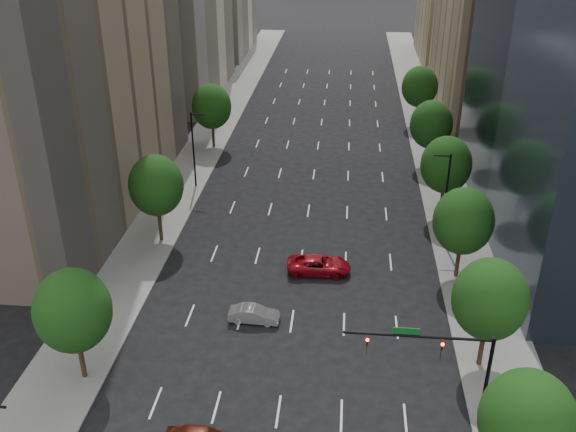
% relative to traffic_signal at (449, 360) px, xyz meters
% --- Properties ---
extents(sidewalk_left, '(6.00, 200.00, 0.15)m').
position_rel_traffic_signal_xyz_m(sidewalk_left, '(-26.03, 30.00, -5.10)').
color(sidewalk_left, slate).
rests_on(sidewalk_left, ground).
extents(sidewalk_right, '(6.00, 200.00, 0.15)m').
position_rel_traffic_signal_xyz_m(sidewalk_right, '(4.97, 30.00, -5.10)').
color(sidewalk_right, slate).
rests_on(sidewalk_right, ground).
extents(filler_left, '(14.00, 26.00, 18.00)m').
position_rel_traffic_signal_xyz_m(filler_left, '(-35.53, 106.00, 3.83)').
color(filler_left, beige).
rests_on(filler_left, ground).
extents(parking_tan_right, '(14.00, 30.00, 30.00)m').
position_rel_traffic_signal_xyz_m(parking_tan_right, '(14.47, 70.00, 9.83)').
color(parking_tan_right, '#8C7759').
rests_on(parking_tan_right, ground).
extents(filler_right, '(14.00, 26.00, 16.00)m').
position_rel_traffic_signal_xyz_m(filler_right, '(14.47, 103.00, 2.83)').
color(filler_right, '#8C7759').
rests_on(filler_right, ground).
extents(tree_right_0, '(5.20, 5.20, 8.39)m').
position_rel_traffic_signal_xyz_m(tree_right_0, '(3.47, -5.00, 0.22)').
color(tree_right_0, '#382316').
rests_on(tree_right_0, ground).
extents(tree_right_1, '(5.20, 5.20, 8.75)m').
position_rel_traffic_signal_xyz_m(tree_right_1, '(3.47, 6.00, 0.58)').
color(tree_right_1, '#382316').
rests_on(tree_right_1, ground).
extents(tree_right_2, '(5.20, 5.20, 8.61)m').
position_rel_traffic_signal_xyz_m(tree_right_2, '(3.47, 18.00, 0.43)').
color(tree_right_2, '#382316').
rests_on(tree_right_2, ground).
extents(tree_right_3, '(5.20, 5.20, 8.89)m').
position_rel_traffic_signal_xyz_m(tree_right_3, '(3.47, 30.00, 0.72)').
color(tree_right_3, '#382316').
rests_on(tree_right_3, ground).
extents(tree_right_4, '(5.20, 5.20, 8.46)m').
position_rel_traffic_signal_xyz_m(tree_right_4, '(3.47, 44.00, 0.29)').
color(tree_right_4, '#382316').
rests_on(tree_right_4, ground).
extents(tree_right_5, '(5.20, 5.20, 8.75)m').
position_rel_traffic_signal_xyz_m(tree_right_5, '(3.47, 60.00, 0.58)').
color(tree_right_5, '#382316').
rests_on(tree_right_5, ground).
extents(tree_left_0, '(5.20, 5.20, 8.75)m').
position_rel_traffic_signal_xyz_m(tree_left_0, '(-24.53, 2.00, 0.58)').
color(tree_left_0, '#382316').
rests_on(tree_left_0, ground).
extents(tree_left_1, '(5.20, 5.20, 8.97)m').
position_rel_traffic_signal_xyz_m(tree_left_1, '(-24.53, 22.00, 0.79)').
color(tree_left_1, '#382316').
rests_on(tree_left_1, ground).
extents(tree_left_2, '(5.20, 5.20, 8.68)m').
position_rel_traffic_signal_xyz_m(tree_left_2, '(-24.53, 48.00, 0.50)').
color(tree_left_2, '#382316').
rests_on(tree_left_2, ground).
extents(streetlight_rn, '(1.70, 0.20, 9.00)m').
position_rel_traffic_signal_xyz_m(streetlight_rn, '(2.91, 25.00, -0.33)').
color(streetlight_rn, black).
rests_on(streetlight_rn, ground).
extents(streetlight_ln, '(1.70, 0.20, 9.00)m').
position_rel_traffic_signal_xyz_m(streetlight_ln, '(-23.96, 35.00, -0.33)').
color(streetlight_ln, black).
rests_on(streetlight_ln, ground).
extents(traffic_signal, '(9.12, 0.40, 7.38)m').
position_rel_traffic_signal_xyz_m(traffic_signal, '(0.00, 0.00, 0.00)').
color(traffic_signal, black).
rests_on(traffic_signal, ground).
extents(car_silver, '(4.11, 1.55, 1.34)m').
position_rel_traffic_signal_xyz_m(car_silver, '(-13.53, 9.72, -4.50)').
color(car_silver, '#95969A').
rests_on(car_silver, ground).
extents(car_red_far, '(5.81, 2.90, 1.58)m').
position_rel_traffic_signal_xyz_m(car_red_far, '(-8.77, 17.56, -4.38)').
color(car_red_far, maroon).
rests_on(car_red_far, ground).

